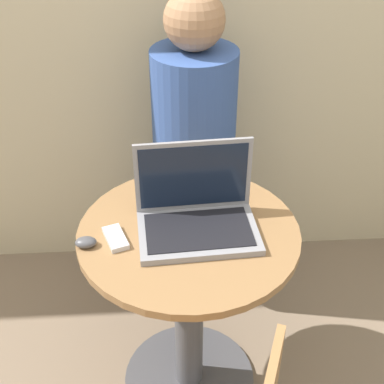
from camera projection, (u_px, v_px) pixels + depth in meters
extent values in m
plane|color=#7F6B56|center=(189.00, 379.00, 1.96)|extent=(12.00, 12.00, 0.00)
cylinder|color=#4C4C51|center=(189.00, 377.00, 1.95)|extent=(0.47, 0.47, 0.02)
cylinder|color=#4C4C51|center=(189.00, 313.00, 1.76)|extent=(0.10, 0.10, 0.66)
cylinder|color=olive|center=(189.00, 233.00, 1.56)|extent=(0.65, 0.65, 0.02)
cube|color=gray|center=(198.00, 233.00, 1.53)|extent=(0.35, 0.24, 0.02)
cube|color=black|center=(198.00, 230.00, 1.52)|extent=(0.31, 0.20, 0.00)
cube|color=gray|center=(193.00, 175.00, 1.55)|extent=(0.34, 0.03, 0.23)
cube|color=#141E33|center=(194.00, 177.00, 1.54)|extent=(0.31, 0.02, 0.20)
cube|color=silver|center=(116.00, 238.00, 1.51)|extent=(0.08, 0.12, 0.02)
ellipsoid|color=#4C4C51|center=(86.00, 242.00, 1.49)|extent=(0.06, 0.04, 0.03)
cube|color=#3D4766|center=(195.00, 224.00, 2.34)|extent=(0.34, 0.46, 0.46)
cylinder|color=#38569E|center=(194.00, 129.00, 1.95)|extent=(0.30, 0.30, 0.59)
sphere|color=#A87A56|center=(194.00, 20.00, 1.72)|extent=(0.20, 0.20, 0.20)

